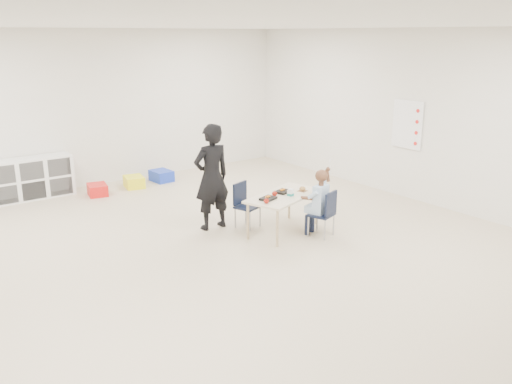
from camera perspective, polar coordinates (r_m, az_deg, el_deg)
room at (r=6.26m, az=-2.93°, el=4.30°), size 9.00×9.02×2.80m
table at (r=7.64m, az=2.94°, el=-2.20°), size 1.32×0.94×0.55m
chair_near at (r=7.50m, az=6.90°, el=-2.25°), size 0.40×0.38×0.65m
chair_far at (r=7.78m, az=-0.88°, el=-1.45°), size 0.40×0.38×0.65m
child at (r=7.45m, az=6.95°, el=-0.87°), size 0.55×0.55×1.03m
lunch_tray_near at (r=7.65m, az=2.84°, el=0.05°), size 0.26×0.22×0.03m
lunch_tray_far at (r=7.33m, az=1.29°, el=-0.68°), size 0.26×0.22×0.03m
milk_carton at (r=7.47m, az=3.65°, el=-0.08°), size 0.09×0.09×0.10m
bread_roll at (r=7.74m, az=4.92°, el=0.34°), size 0.09×0.09×0.07m
apple_near at (r=7.47m, az=1.96°, el=-0.19°), size 0.07×0.07×0.07m
apple_far at (r=7.14m, az=1.09°, el=-0.96°), size 0.07×0.07×0.07m
cubby_shelf at (r=9.92m, az=-22.71°, el=1.32°), size 1.40×0.40×0.70m
rules_poster at (r=9.43m, az=15.64°, el=6.86°), size 0.02×0.60×0.80m
adult at (r=7.66m, az=-4.69°, el=1.58°), size 0.56×0.37×1.52m
bin_red at (r=9.80m, az=-16.35°, el=0.23°), size 0.38×0.45×0.19m
bin_yellow at (r=10.14m, az=-12.71°, el=1.05°), size 0.40×0.47×0.20m
bin_blue at (r=10.46m, az=-9.92°, el=1.69°), size 0.36×0.45×0.21m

